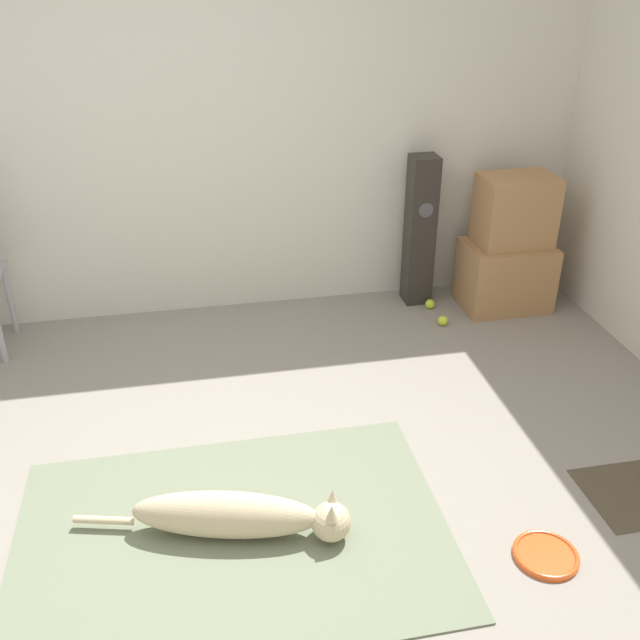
% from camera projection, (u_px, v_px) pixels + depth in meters
% --- Properties ---
extents(ground_plane, '(12.00, 12.00, 0.00)m').
position_uv_depth(ground_plane, '(219.00, 523.00, 3.08)').
color(ground_plane, gray).
extents(wall_back, '(8.00, 0.06, 2.55)m').
position_uv_depth(wall_back, '(180.00, 117.00, 4.29)').
color(wall_back, beige).
rests_on(wall_back, ground_plane).
extents(area_rug, '(1.82, 1.26, 0.01)m').
position_uv_depth(area_rug, '(233.00, 535.00, 3.01)').
color(area_rug, slate).
rests_on(area_rug, ground_plane).
extents(dog, '(1.14, 0.37, 0.22)m').
position_uv_depth(dog, '(240.00, 516.00, 2.96)').
color(dog, beige).
rests_on(dog, area_rug).
extents(frisbee, '(0.27, 0.27, 0.03)m').
position_uv_depth(frisbee, '(546.00, 555.00, 2.90)').
color(frisbee, '#DB511E').
rests_on(frisbee, ground_plane).
extents(cardboard_box_lower, '(0.57, 0.41, 0.45)m').
position_uv_depth(cardboard_box_lower, '(505.00, 275.00, 4.80)').
color(cardboard_box_lower, '#A87A4C').
rests_on(cardboard_box_lower, ground_plane).
extents(cardboard_box_upper, '(0.47, 0.34, 0.46)m').
position_uv_depth(cardboard_box_upper, '(515.00, 210.00, 4.60)').
color(cardboard_box_upper, '#A87A4C').
rests_on(cardboard_box_upper, cardboard_box_lower).
extents(floor_speaker, '(0.18, 0.18, 1.02)m').
position_uv_depth(floor_speaker, '(420.00, 231.00, 4.73)').
color(floor_speaker, '#2D2823').
rests_on(floor_speaker, ground_plane).
extents(tennis_ball_by_boxes, '(0.07, 0.07, 0.07)m').
position_uv_depth(tennis_ball_by_boxes, '(430.00, 304.00, 4.84)').
color(tennis_ball_by_boxes, '#C6E033').
rests_on(tennis_ball_by_boxes, ground_plane).
extents(tennis_ball_near_speaker, '(0.07, 0.07, 0.07)m').
position_uv_depth(tennis_ball_near_speaker, '(443.00, 321.00, 4.63)').
color(tennis_ball_near_speaker, '#C6E033').
rests_on(tennis_ball_near_speaker, ground_plane).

